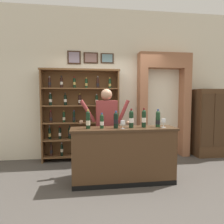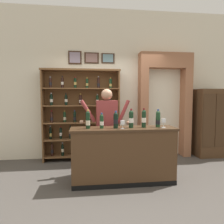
{
  "view_description": "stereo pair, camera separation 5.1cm",
  "coord_description": "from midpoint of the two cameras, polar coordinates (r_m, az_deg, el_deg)",
  "views": [
    {
      "loc": [
        -0.59,
        -3.43,
        1.52
      ],
      "look_at": [
        -0.09,
        0.2,
        1.23
      ],
      "focal_mm": 32.71,
      "sensor_mm": 36.0,
      "label": 1
    },
    {
      "loc": [
        -0.53,
        -3.43,
        1.52
      ],
      "look_at": [
        -0.09,
        0.2,
        1.23
      ],
      "focal_mm": 32.71,
      "sensor_mm": 36.0,
      "label": 2
    }
  ],
  "objects": [
    {
      "name": "back_wall",
      "position": [
        5.11,
        -1.52,
        7.68
      ],
      "size": [
        12.0,
        0.19,
        3.6
      ],
      "color": "beige",
      "rests_on": "ground"
    },
    {
      "name": "archway_doorway",
      "position": [
        5.3,
        13.68,
        3.56
      ],
      "size": [
        1.3,
        0.45,
        2.56
      ],
      "color": "#9E6647",
      "rests_on": "ground"
    },
    {
      "name": "wine_glass_spare",
      "position": [
        3.41,
        2.58,
        -3.09
      ],
      "size": [
        0.07,
        0.07,
        0.14
      ],
      "color": "silver",
      "rests_on": "tasting_counter"
    },
    {
      "name": "ground_plane",
      "position": [
        3.8,
        1.43,
        -19.22
      ],
      "size": [
        14.0,
        14.0,
        0.02
      ],
      "primitive_type": "cube",
      "color": "#47423D"
    },
    {
      "name": "shopkeeper",
      "position": [
        4.02,
        -1.91,
        -2.53
      ],
      "size": [
        1.0,
        0.22,
        1.65
      ],
      "color": "#2D3347",
      "rests_on": "ground"
    },
    {
      "name": "tasting_counter",
      "position": [
        3.64,
        2.84,
        -12.0
      ],
      "size": [
        1.82,
        0.48,
        0.97
      ],
      "color": "#4C331E",
      "rests_on": "ground"
    },
    {
      "name": "tasting_bottle_vin_santo",
      "position": [
        3.44,
        -7.14,
        -2.19
      ],
      "size": [
        0.07,
        0.07,
        0.32
      ],
      "color": "black",
      "rests_on": "tasting_counter"
    },
    {
      "name": "side_cabinet",
      "position": [
        5.67,
        25.04,
        -2.72
      ],
      "size": [
        0.68,
        0.47,
        1.68
      ],
      "color": "#4C331E",
      "rests_on": "ground"
    },
    {
      "name": "wine_glass_center",
      "position": [
        3.64,
        13.83,
        -2.51
      ],
      "size": [
        0.08,
        0.08,
        0.16
      ],
      "color": "silver",
      "rests_on": "tasting_counter"
    },
    {
      "name": "tasting_bottle_bianco",
      "position": [
        3.59,
        8.5,
        -1.77
      ],
      "size": [
        0.08,
        0.08,
        0.34
      ],
      "color": "black",
      "rests_on": "tasting_counter"
    },
    {
      "name": "wine_shelf",
      "position": [
        4.86,
        -9.01,
        -0.24
      ],
      "size": [
        1.8,
        0.35,
        2.13
      ],
      "color": "brown",
      "rests_on": "ground"
    },
    {
      "name": "tasting_bottle_rosso",
      "position": [
        3.53,
        4.99,
        -1.89
      ],
      "size": [
        0.08,
        0.08,
        0.33
      ],
      "color": "black",
      "rests_on": "tasting_counter"
    },
    {
      "name": "tasting_bottle_riserva",
      "position": [
        3.45,
        -3.28,
        -2.55
      ],
      "size": [
        0.07,
        0.07,
        0.27
      ],
      "color": "#19381E",
      "rests_on": "tasting_counter"
    },
    {
      "name": "tasting_bottle_super_tuscan",
      "position": [
        3.46,
        0.68,
        -2.22
      ],
      "size": [
        0.08,
        0.08,
        0.3
      ],
      "color": "black",
      "rests_on": "tasting_counter"
    },
    {
      "name": "tasting_bottle_grappa",
      "position": [
        3.69,
        12.32,
        -1.9
      ],
      "size": [
        0.08,
        0.08,
        0.32
      ],
      "color": "#19381E",
      "rests_on": "tasting_counter"
    }
  ]
}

